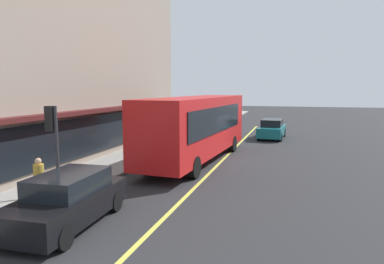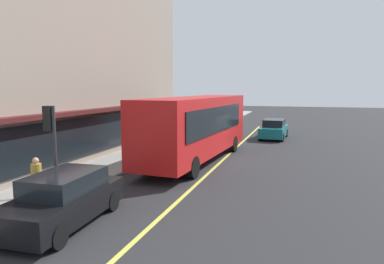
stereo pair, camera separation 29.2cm
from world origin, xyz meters
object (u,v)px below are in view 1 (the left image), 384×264
at_px(pedestrian_at_corner, 39,177).
at_px(car_black, 68,200).
at_px(pedestrian_by_curb, 179,119).
at_px(bus, 197,125).
at_px(traffic_light, 52,129).
at_px(car_teal, 272,129).

bearing_deg(pedestrian_at_corner, car_black, -118.84).
bearing_deg(pedestrian_by_curb, bus, -156.75).
xyz_separation_m(pedestrian_by_curb, pedestrian_at_corner, (-19.97, -1.80, -0.14)).
xyz_separation_m(bus, pedestrian_by_curb, (11.21, 4.82, -0.78)).
distance_m(bus, pedestrian_at_corner, 9.31).
xyz_separation_m(traffic_light, car_black, (-2.04, -2.01, -1.79)).
bearing_deg(pedestrian_at_corner, bus, -18.99).
bearing_deg(pedestrian_by_curb, car_black, -170.24).
relative_size(car_teal, pedestrian_at_corner, 2.84).
bearing_deg(bus, car_teal, -18.39).
xyz_separation_m(bus, pedestrian_at_corner, (-8.76, 3.01, -0.92)).
xyz_separation_m(bus, traffic_light, (-7.71, 3.22, 0.55)).
relative_size(bus, pedestrian_at_corner, 7.29).
relative_size(car_black, pedestrian_by_curb, 2.50).
distance_m(traffic_light, pedestrian_at_corner, 1.81).
bearing_deg(traffic_light, pedestrian_at_corner, -168.74).
height_order(traffic_light, car_black, traffic_light).
bearing_deg(car_teal, pedestrian_by_curb, 82.32).
relative_size(traffic_light, pedestrian_at_corner, 2.07).
xyz_separation_m(traffic_light, pedestrian_at_corner, (-1.05, -0.21, -1.46)).
distance_m(car_teal, pedestrian_at_corner, 19.91).
height_order(traffic_light, pedestrian_at_corner, traffic_light).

